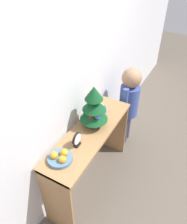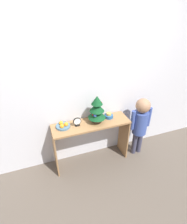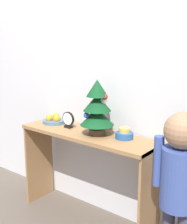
{
  "view_description": "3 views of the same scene",
  "coord_description": "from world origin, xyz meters",
  "px_view_note": "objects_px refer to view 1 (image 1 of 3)",
  "views": [
    {
      "loc": [
        -1.34,
        -0.59,
        2.2
      ],
      "look_at": [
        0.05,
        0.17,
        0.99
      ],
      "focal_mm": 35.0,
      "sensor_mm": 36.0,
      "label": 1
    },
    {
      "loc": [
        -0.71,
        -1.91,
        2.31
      ],
      "look_at": [
        0.04,
        0.18,
        0.97
      ],
      "focal_mm": 28.0,
      "sensor_mm": 36.0,
      "label": 2
    },
    {
      "loc": [
        1.56,
        -1.71,
        1.54
      ],
      "look_at": [
        0.07,
        0.18,
        0.97
      ],
      "focal_mm": 50.0,
      "sensor_mm": 36.0,
      "label": 3
    }
  ],
  "objects_px": {
    "fruit_bowl": "(60,158)",
    "desk_clock": "(77,140)",
    "child_figure": "(129,98)",
    "singing_bowl": "(100,109)",
    "mini_tree": "(94,107)"
  },
  "relations": [
    {
      "from": "mini_tree",
      "to": "singing_bowl",
      "type": "relative_size",
      "value": 3.18
    },
    {
      "from": "singing_bowl",
      "to": "child_figure",
      "type": "bearing_deg",
      "value": -15.75
    },
    {
      "from": "fruit_bowl",
      "to": "desk_clock",
      "type": "height_order",
      "value": "desk_clock"
    },
    {
      "from": "fruit_bowl",
      "to": "desk_clock",
      "type": "xyz_separation_m",
      "value": [
        0.21,
        -0.04,
        0.04
      ]
    },
    {
      "from": "fruit_bowl",
      "to": "child_figure",
      "type": "bearing_deg",
      "value": -5.82
    },
    {
      "from": "singing_bowl",
      "to": "desk_clock",
      "type": "height_order",
      "value": "desk_clock"
    },
    {
      "from": "fruit_bowl",
      "to": "singing_bowl",
      "type": "distance_m",
      "value": 0.75
    },
    {
      "from": "desk_clock",
      "to": "child_figure",
      "type": "relative_size",
      "value": 0.13
    },
    {
      "from": "desk_clock",
      "to": "mini_tree",
      "type": "bearing_deg",
      "value": 0.21
    },
    {
      "from": "singing_bowl",
      "to": "child_figure",
      "type": "relative_size",
      "value": 0.13
    },
    {
      "from": "mini_tree",
      "to": "desk_clock",
      "type": "xyz_separation_m",
      "value": [
        -0.31,
        -0.0,
        -0.15
      ]
    },
    {
      "from": "singing_bowl",
      "to": "child_figure",
      "type": "xyz_separation_m",
      "value": [
        0.52,
        -0.15,
        -0.12
      ]
    },
    {
      "from": "singing_bowl",
      "to": "desk_clock",
      "type": "distance_m",
      "value": 0.54
    },
    {
      "from": "singing_bowl",
      "to": "child_figure",
      "type": "height_order",
      "value": "child_figure"
    },
    {
      "from": "fruit_bowl",
      "to": "singing_bowl",
      "type": "height_order",
      "value": "singing_bowl"
    }
  ]
}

